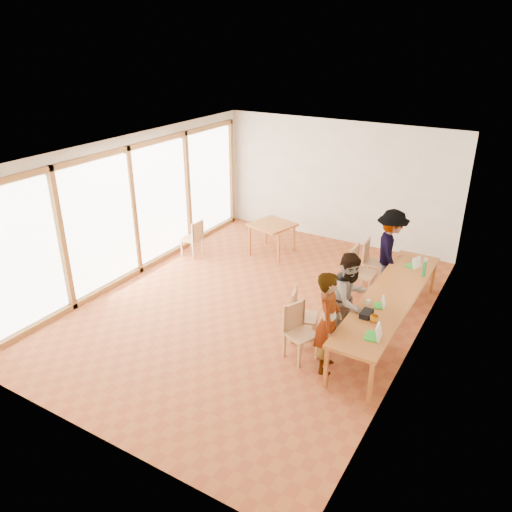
% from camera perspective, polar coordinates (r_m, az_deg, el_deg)
% --- Properties ---
extents(ground, '(8.00, 8.00, 0.00)m').
position_cam_1_polar(ground, '(9.76, -0.24, -5.71)').
color(ground, '#A15126').
rests_on(ground, ground).
extents(wall_back, '(6.00, 0.10, 3.00)m').
position_cam_1_polar(wall_back, '(12.52, 9.27, 8.33)').
color(wall_back, white).
rests_on(wall_back, ground).
extents(wall_front, '(6.00, 0.10, 3.00)m').
position_cam_1_polar(wall_front, '(6.39, -19.23, -9.22)').
color(wall_front, white).
rests_on(wall_front, ground).
extents(wall_right, '(0.10, 8.00, 3.00)m').
position_cam_1_polar(wall_right, '(8.11, 18.26, -1.66)').
color(wall_right, white).
rests_on(wall_right, ground).
extents(window_wall, '(0.10, 8.00, 3.00)m').
position_cam_1_polar(window_wall, '(10.83, -13.89, 5.39)').
color(window_wall, white).
rests_on(window_wall, ground).
extents(ceiling, '(6.00, 8.00, 0.04)m').
position_cam_1_polar(ceiling, '(8.65, -0.28, 11.87)').
color(ceiling, white).
rests_on(ceiling, wall_back).
extents(communal_table, '(0.80, 4.00, 0.75)m').
position_cam_1_polar(communal_table, '(8.92, 15.12, -4.58)').
color(communal_table, '#B65D28').
rests_on(communal_table, ground).
extents(side_table, '(0.90, 0.90, 0.75)m').
position_cam_1_polar(side_table, '(11.77, 1.86, 3.34)').
color(side_table, '#B65D28').
rests_on(side_table, ground).
extents(chair_near, '(0.58, 0.58, 0.50)m').
position_cam_1_polar(chair_near, '(8.11, 4.75, -7.86)').
color(chair_near, tan).
rests_on(chair_near, ground).
extents(chair_mid, '(0.53, 0.53, 0.49)m').
position_cam_1_polar(chair_mid, '(8.55, 4.96, -6.16)').
color(chair_mid, tan).
rests_on(chair_mid, ground).
extents(chair_far, '(0.49, 0.49, 0.55)m').
position_cam_1_polar(chair_far, '(10.10, 11.62, -1.12)').
color(chair_far, tan).
rests_on(chair_far, ground).
extents(chair_empty, '(0.45, 0.45, 0.49)m').
position_cam_1_polar(chair_empty, '(10.74, 12.89, -0.05)').
color(chair_empty, tan).
rests_on(chair_empty, ground).
extents(chair_spare, '(0.43, 0.43, 0.47)m').
position_cam_1_polar(chair_spare, '(11.75, -7.02, 2.42)').
color(chair_spare, tan).
rests_on(chair_spare, ground).
extents(person_near, '(0.56, 0.70, 1.67)m').
position_cam_1_polar(person_near, '(7.74, 8.25, -7.50)').
color(person_near, gray).
rests_on(person_near, ground).
extents(person_mid, '(0.83, 0.95, 1.65)m').
position_cam_1_polar(person_mid, '(8.43, 10.63, -4.90)').
color(person_mid, gray).
rests_on(person_mid, ground).
extents(person_far, '(1.02, 1.26, 1.70)m').
position_cam_1_polar(person_far, '(10.43, 15.08, 0.67)').
color(person_far, gray).
rests_on(person_far, ground).
extents(laptop_near, '(0.25, 0.29, 0.22)m').
position_cam_1_polar(laptop_near, '(7.64, 13.46, -8.67)').
color(laptop_near, green).
rests_on(laptop_near, communal_table).
extents(laptop_mid, '(0.21, 0.23, 0.18)m').
position_cam_1_polar(laptop_mid, '(8.47, 14.09, -5.34)').
color(laptop_mid, green).
rests_on(laptop_mid, communal_table).
extents(laptop_far, '(0.29, 0.30, 0.21)m').
position_cam_1_polar(laptop_far, '(10.03, 17.66, -0.89)').
color(laptop_far, green).
rests_on(laptop_far, communal_table).
extents(yellow_mug, '(0.18, 0.18, 0.11)m').
position_cam_1_polar(yellow_mug, '(8.03, 13.36, -6.98)').
color(yellow_mug, '#C1710C').
rests_on(yellow_mug, communal_table).
extents(green_bottle, '(0.07, 0.07, 0.28)m').
position_cam_1_polar(green_bottle, '(9.67, 18.68, -1.44)').
color(green_bottle, '#1E7534').
rests_on(green_bottle, communal_table).
extents(clear_glass, '(0.07, 0.07, 0.09)m').
position_cam_1_polar(clear_glass, '(8.48, 12.68, -5.17)').
color(clear_glass, silver).
rests_on(clear_glass, communal_table).
extents(condiment_cup, '(0.08, 0.08, 0.06)m').
position_cam_1_polar(condiment_cup, '(10.35, 18.86, -0.42)').
color(condiment_cup, white).
rests_on(condiment_cup, communal_table).
extents(pink_phone, '(0.05, 0.10, 0.01)m').
position_cam_1_polar(pink_phone, '(10.45, 16.13, 0.05)').
color(pink_phone, '#CC3A58').
rests_on(pink_phone, communal_table).
extents(black_pouch, '(0.16, 0.26, 0.09)m').
position_cam_1_polar(black_pouch, '(8.15, 12.51, -6.47)').
color(black_pouch, black).
rests_on(black_pouch, communal_table).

